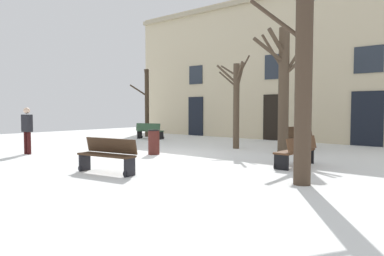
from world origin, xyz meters
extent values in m
plane|color=white|center=(0.00, 0.00, 0.00)|extent=(30.70, 30.70, 0.00)
cube|color=beige|center=(0.00, 8.10, 3.91)|extent=(19.19, 0.40, 7.83)
cube|color=black|center=(-4.99, 7.88, 1.20)|extent=(1.14, 0.08, 2.40)
cube|color=#262D38|center=(-4.99, 7.88, 3.77)|extent=(1.03, 0.06, 1.13)
cube|color=black|center=(0.27, 7.88, 1.21)|extent=(1.04, 0.08, 2.42)
cube|color=#262D38|center=(0.27, 7.88, 3.87)|extent=(0.94, 0.06, 1.29)
cube|color=black|center=(4.90, 7.88, 1.23)|extent=(1.35, 0.08, 2.45)
cube|color=#262D38|center=(4.90, 7.88, 3.85)|extent=(1.22, 0.06, 1.18)
cylinder|color=#4C3D2D|center=(0.98, 3.29, 1.77)|extent=(0.26, 0.26, 3.54)
cylinder|color=#4C3D2D|center=(1.27, 3.03, 3.15)|extent=(0.70, 0.62, 0.79)
cylinder|color=#4C3D2D|center=(1.11, 3.57, 3.38)|extent=(0.36, 0.64, 1.08)
cylinder|color=#4C3D2D|center=(0.50, 3.42, 3.29)|extent=(1.00, 0.34, 0.55)
cylinder|color=#4C3D2D|center=(0.50, 3.26, 3.13)|extent=(1.01, 0.15, 0.86)
cylinder|color=#4C3D2D|center=(0.30, 3.65, 2.95)|extent=(1.42, 0.79, 0.82)
cylinder|color=#4C3D2D|center=(0.86, 3.76, 3.02)|extent=(0.34, 1.03, 1.37)
cylinder|color=#4C3D2D|center=(3.19, 3.09, 2.33)|extent=(0.39, 0.39, 4.66)
cylinder|color=#4C3D2D|center=(2.96, 2.39, 3.75)|extent=(0.60, 1.50, 0.85)
cylinder|color=#4C3D2D|center=(2.84, 2.88, 3.75)|extent=(0.81, 0.56, 1.40)
cylinder|color=#4C3D2D|center=(3.14, 2.60, 4.06)|extent=(0.26, 1.10, 0.91)
cylinder|color=#4C3D2D|center=(3.59, 3.17, 3.27)|extent=(0.92, 0.29, 0.81)
cylinder|color=#4C3D2D|center=(3.48, 3.16, 3.37)|extent=(0.71, 0.27, 1.06)
cylinder|color=#382B1E|center=(-6.60, 5.25, 2.00)|extent=(0.25, 0.25, 4.00)
cylinder|color=#382B1E|center=(-7.15, 5.66, 3.67)|extent=(1.16, 0.91, 0.99)
cylinder|color=#382B1E|center=(-7.04, 4.97, 2.76)|extent=(0.95, 0.65, 0.72)
cylinder|color=#382B1E|center=(-6.92, 5.50, 2.64)|extent=(0.74, 0.61, 0.75)
cylinder|color=#382B1E|center=(-6.89, 5.55, 3.51)|extent=(0.69, 0.71, 1.25)
cylinder|color=#423326|center=(5.98, -1.77, 2.57)|extent=(0.37, 0.37, 5.13)
cylinder|color=#423326|center=(5.32, -1.76, 3.69)|extent=(1.39, 0.12, 1.17)
cylinder|color=#4C1E19|center=(-0.26, -0.28, 0.43)|extent=(0.41, 0.41, 0.87)
torus|color=black|center=(-0.26, -0.28, 0.88)|extent=(0.44, 0.44, 0.04)
cube|color=#3D2819|center=(2.76, 5.26, 0.45)|extent=(0.77, 1.61, 0.05)
cube|color=#3D2819|center=(2.95, 5.22, 0.71)|extent=(0.48, 1.54, 0.43)
cube|color=black|center=(2.93, 5.96, 0.23)|extent=(0.38, 0.15, 0.45)
torus|color=black|center=(2.78, 6.00, 0.08)|extent=(0.07, 0.17, 0.17)
cube|color=black|center=(2.59, 4.56, 0.23)|extent=(0.38, 0.15, 0.45)
torus|color=black|center=(2.44, 4.60, 0.08)|extent=(0.07, 0.17, 0.17)
cube|color=#2D4C33|center=(-5.26, 4.23, 0.44)|extent=(1.59, 0.82, 0.05)
cube|color=#2D4C33|center=(-5.21, 4.03, 0.68)|extent=(1.50, 0.47, 0.39)
cube|color=black|center=(-4.58, 4.41, 0.22)|extent=(0.16, 0.42, 0.44)
torus|color=black|center=(-4.63, 4.58, 0.08)|extent=(0.17, 0.07, 0.17)
cube|color=black|center=(-5.94, 4.06, 0.22)|extent=(0.16, 0.42, 0.44)
torus|color=black|center=(-5.98, 4.24, 0.08)|extent=(0.17, 0.07, 0.17)
cube|color=#3D2819|center=(1.55, -3.72, 0.48)|extent=(1.75, 0.67, 0.05)
cube|color=#3D2819|center=(1.53, -3.54, 0.71)|extent=(1.70, 0.39, 0.39)
cube|color=black|center=(0.77, -3.84, 0.24)|extent=(0.12, 0.37, 0.48)
torus|color=black|center=(0.80, -3.99, 0.08)|extent=(0.17, 0.06, 0.17)
cube|color=black|center=(2.34, -3.59, 0.24)|extent=(0.12, 0.37, 0.48)
torus|color=black|center=(2.36, -3.74, 0.08)|extent=(0.17, 0.06, 0.17)
cube|color=#51331E|center=(4.81, 0.51, 0.44)|extent=(0.52, 1.79, 0.05)
cube|color=#51331E|center=(5.03, 0.50, 0.67)|extent=(0.17, 1.78, 0.38)
cube|color=black|center=(4.84, 1.33, 0.22)|extent=(0.42, 0.07, 0.44)
torus|color=black|center=(4.65, 1.34, 0.08)|extent=(0.03, 0.17, 0.17)
cube|color=black|center=(4.79, -0.32, 0.22)|extent=(0.42, 0.07, 0.44)
torus|color=black|center=(4.61, -0.31, 0.08)|extent=(0.03, 0.17, 0.17)
cylinder|color=#350F0F|center=(-3.96, -3.23, 0.41)|extent=(0.14, 0.14, 0.82)
cylinder|color=#350F0F|center=(-3.78, -3.20, 0.41)|extent=(0.14, 0.14, 0.82)
cube|color=black|center=(-3.87, -3.22, 1.14)|extent=(0.41, 0.28, 0.63)
sphere|color=beige|center=(-3.87, -3.22, 1.60)|extent=(0.23, 0.23, 0.23)
camera|label=1|loc=(9.13, -9.26, 1.67)|focal=33.26mm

